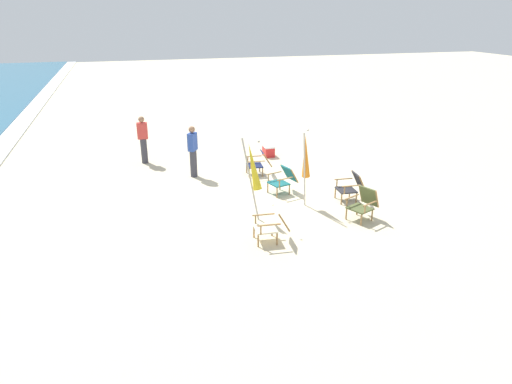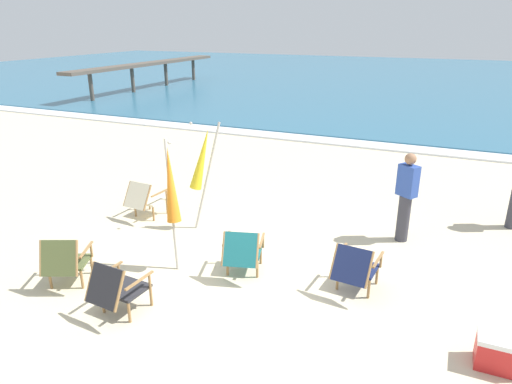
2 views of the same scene
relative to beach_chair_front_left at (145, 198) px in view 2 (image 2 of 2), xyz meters
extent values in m
plane|color=beige|center=(2.92, -1.60, -0.42)|extent=(80.00, 80.00, 0.00)
cube|color=#2D6684|center=(2.92, 28.08, -0.37)|extent=(80.00, 40.00, 0.10)
cube|color=white|center=(2.92, 7.78, -0.39)|extent=(80.00, 1.10, 0.06)
cube|color=beige|center=(0.01, 0.17, -0.10)|extent=(0.55, 0.52, 0.04)
cube|color=beige|center=(-0.01, -0.20, 0.12)|extent=(0.51, 0.33, 0.47)
cylinder|color=olive|center=(-0.21, 0.40, -0.26)|extent=(0.04, 0.04, 0.32)
cylinder|color=olive|center=(0.26, 0.37, -0.26)|extent=(0.04, 0.04, 0.32)
cylinder|color=olive|center=(-0.24, -0.03, -0.26)|extent=(0.04, 0.04, 0.32)
cylinder|color=olive|center=(0.23, -0.06, -0.26)|extent=(0.04, 0.04, 0.32)
cube|color=olive|center=(-0.27, 0.17, 0.12)|extent=(0.07, 0.53, 0.02)
cylinder|color=olive|center=(-0.25, 0.36, 0.01)|extent=(0.04, 0.04, 0.22)
cube|color=olive|center=(0.29, 0.13, 0.12)|extent=(0.07, 0.53, 0.02)
cylinder|color=olive|center=(0.30, 0.32, 0.01)|extent=(0.04, 0.04, 0.22)
cylinder|color=olive|center=(-0.27, -0.18, 0.12)|extent=(0.06, 0.30, 0.47)
cylinder|color=olive|center=(0.24, -0.22, 0.12)|extent=(0.06, 0.30, 0.47)
cube|color=#28282D|center=(1.69, -2.69, -0.10)|extent=(0.56, 0.52, 0.04)
cube|color=#28282D|center=(1.66, -3.05, 0.13)|extent=(0.51, 0.30, 0.48)
cylinder|color=olive|center=(1.47, -2.46, -0.26)|extent=(0.04, 0.04, 0.32)
cylinder|color=olive|center=(1.94, -2.49, -0.26)|extent=(0.04, 0.04, 0.32)
cylinder|color=olive|center=(1.44, -2.89, -0.26)|extent=(0.04, 0.04, 0.32)
cylinder|color=olive|center=(1.91, -2.93, -0.26)|extent=(0.04, 0.04, 0.32)
cube|color=olive|center=(1.41, -2.69, 0.12)|extent=(0.08, 0.53, 0.02)
cylinder|color=olive|center=(1.42, -2.50, 0.01)|extent=(0.04, 0.04, 0.22)
cube|color=olive|center=(1.97, -2.73, 0.12)|extent=(0.08, 0.53, 0.02)
cylinder|color=olive|center=(1.98, -2.55, 0.01)|extent=(0.04, 0.04, 0.22)
cylinder|color=olive|center=(1.41, -3.03, 0.13)|extent=(0.06, 0.27, 0.48)
cylinder|color=olive|center=(1.92, -3.07, 0.13)|extent=(0.06, 0.27, 0.48)
cube|color=#515B33|center=(0.44, -2.44, -0.10)|extent=(0.67, 0.65, 0.04)
cube|color=#515B33|center=(0.57, -2.74, 0.14)|extent=(0.54, 0.40, 0.50)
cylinder|color=olive|center=(0.13, -2.34, -0.26)|extent=(0.04, 0.04, 0.32)
cylinder|color=olive|center=(0.56, -2.15, -0.26)|extent=(0.04, 0.04, 0.32)
cylinder|color=olive|center=(0.31, -2.73, -0.26)|extent=(0.04, 0.04, 0.32)
cylinder|color=olive|center=(0.74, -2.54, -0.26)|extent=(0.04, 0.04, 0.32)
cube|color=olive|center=(0.19, -2.57, 0.12)|extent=(0.25, 0.50, 0.02)
cylinder|color=olive|center=(0.11, -2.40, 0.01)|extent=(0.04, 0.04, 0.22)
cube|color=olive|center=(0.70, -2.34, 0.12)|extent=(0.25, 0.50, 0.02)
cylinder|color=olive|center=(0.62, -2.17, 0.01)|extent=(0.04, 0.04, 0.22)
cylinder|color=olive|center=(0.34, -2.84, 0.14)|extent=(0.12, 0.21, 0.50)
cylinder|color=olive|center=(0.80, -2.64, 0.14)|extent=(0.12, 0.21, 0.50)
cube|color=#19234C|center=(4.46, -0.85, -0.10)|extent=(0.56, 0.53, 0.04)
cube|color=#19234C|center=(4.42, -1.23, 0.12)|extent=(0.52, 0.35, 0.46)
cylinder|color=olive|center=(4.25, -0.61, -0.26)|extent=(0.04, 0.04, 0.32)
cylinder|color=olive|center=(4.71, -0.66, -0.26)|extent=(0.04, 0.04, 0.32)
cylinder|color=olive|center=(4.20, -1.05, -0.26)|extent=(0.04, 0.04, 0.32)
cylinder|color=olive|center=(4.67, -1.09, -0.26)|extent=(0.04, 0.04, 0.32)
cube|color=olive|center=(4.18, -0.85, 0.12)|extent=(0.09, 0.53, 0.02)
cylinder|color=olive|center=(4.20, -0.66, 0.01)|extent=(0.04, 0.04, 0.22)
cube|color=olive|center=(4.73, -0.90, 0.12)|extent=(0.09, 0.53, 0.02)
cylinder|color=olive|center=(4.75, -0.71, 0.01)|extent=(0.04, 0.04, 0.22)
cylinder|color=olive|center=(4.17, -1.20, 0.12)|extent=(0.07, 0.31, 0.46)
cylinder|color=olive|center=(4.68, -1.25, 0.12)|extent=(0.07, 0.31, 0.46)
cube|color=#196066|center=(2.70, -1.07, -0.10)|extent=(0.63, 0.61, 0.04)
cube|color=#196066|center=(2.81, -1.43, 0.12)|extent=(0.56, 0.42, 0.47)
cylinder|color=olive|center=(2.42, -0.93, -0.26)|extent=(0.04, 0.04, 0.32)
cylinder|color=olive|center=(2.87, -0.80, -0.26)|extent=(0.04, 0.04, 0.32)
cylinder|color=olive|center=(2.54, -1.34, -0.26)|extent=(0.04, 0.04, 0.32)
cylinder|color=olive|center=(2.99, -1.21, -0.26)|extent=(0.04, 0.04, 0.32)
cube|color=olive|center=(2.44, -1.16, 0.12)|extent=(0.18, 0.52, 0.02)
cylinder|color=olive|center=(2.39, -0.98, 0.01)|extent=(0.04, 0.04, 0.22)
cube|color=olive|center=(2.98, -1.01, 0.12)|extent=(0.18, 0.52, 0.02)
cylinder|color=olive|center=(2.93, -0.83, 0.01)|extent=(0.04, 0.04, 0.22)
cylinder|color=olive|center=(2.56, -1.50, 0.12)|extent=(0.12, 0.30, 0.47)
cylinder|color=olive|center=(3.05, -1.36, 0.12)|extent=(0.12, 0.30, 0.47)
cylinder|color=#B7B2A8|center=(1.62, -1.40, 0.62)|extent=(0.26, 0.24, 2.09)
cone|color=orange|center=(1.65, -1.43, 0.98)|extent=(0.42, 0.41, 1.17)
sphere|color=#B7B2A8|center=(1.72, -1.49, 1.66)|extent=(0.06, 0.06, 0.06)
cylinder|color=#B7B2A8|center=(1.38, 0.14, 0.60)|extent=(0.47, 0.36, 2.05)
cone|color=yellow|center=(1.31, 0.08, 0.95)|extent=(0.53, 0.47, 1.17)
sphere|color=#B7B2A8|center=(1.17, -0.01, 1.62)|extent=(0.06, 0.06, 0.06)
cylinder|color=#383842|center=(4.86, 1.04, 0.01)|extent=(0.22, 0.22, 0.86)
cube|color=#2D4CA5|center=(4.86, 1.04, 0.72)|extent=(0.39, 0.35, 0.56)
sphere|color=#9E7051|center=(4.86, 1.04, 1.11)|extent=(0.20, 0.20, 0.20)
cube|color=red|center=(6.28, -1.90, -0.25)|extent=(0.48, 0.34, 0.34)
cube|color=white|center=(6.28, -1.90, -0.05)|extent=(0.49, 0.35, 0.06)
cube|color=brown|center=(-11.16, 15.54, 1.10)|extent=(0.90, 12.86, 0.16)
cylinder|color=brown|center=(-11.16, 10.72, 0.34)|extent=(0.20, 0.20, 1.52)
cylinder|color=brown|center=(-11.16, 13.94, 0.34)|extent=(0.20, 0.20, 1.52)
cylinder|color=brown|center=(-11.16, 17.15, 0.34)|extent=(0.20, 0.20, 1.52)
cylinder|color=brown|center=(-11.16, 20.37, 0.34)|extent=(0.20, 0.20, 1.52)
camera|label=1|loc=(-8.87, 2.97, 4.49)|focal=32.00mm
camera|label=2|loc=(5.46, -6.87, 3.28)|focal=32.00mm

